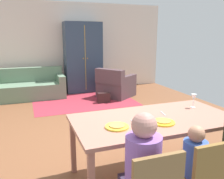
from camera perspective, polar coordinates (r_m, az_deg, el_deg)
ground_plane at (r=4.65m, az=-3.72°, el=-8.62°), size 6.41×6.44×0.02m
back_wall at (r=7.53m, az=-11.16°, el=10.06°), size 6.41×0.10×2.70m
dining_table at (r=2.83m, az=10.35°, el=-8.07°), size 1.92×0.98×0.76m
plate_near_man at (r=2.48m, az=1.20°, el=-9.04°), size 0.25×0.25×0.02m
pizza_near_man at (r=2.48m, az=1.21°, el=-8.72°), size 0.17×0.17×0.01m
plate_near_child at (r=2.66m, az=12.39°, el=-7.81°), size 0.25×0.25×0.02m
pizza_near_child at (r=2.66m, az=12.41°, el=-7.51°), size 0.17×0.17×0.01m
wine_glass at (r=3.30m, az=19.27°, el=-1.95°), size 0.07×0.07×0.19m
fork at (r=2.64m, az=5.53°, el=-7.91°), size 0.04×0.15×0.01m
knife at (r=2.98m, az=12.30°, el=-5.70°), size 0.05×0.17×0.01m
person_man at (r=2.16m, az=6.97°, el=-20.53°), size 0.30×0.40×1.11m
dining_chair_child at (r=2.31m, az=21.49°, el=-19.54°), size 0.43×0.43×0.87m
person_child at (r=2.45m, az=18.63°, el=-18.94°), size 0.22×0.29×0.92m
area_rug at (r=6.28m, az=-6.81°, el=-2.79°), size 2.60×1.80×0.01m
couch at (r=6.89m, az=-19.35°, el=0.51°), size 1.86×0.86×0.82m
armchair at (r=6.64m, az=0.81°, el=0.96°), size 1.20×1.19×0.82m
armoire at (r=7.26m, az=-7.05°, el=7.73°), size 1.10×0.59×2.10m
handbag at (r=6.09m, az=-2.06°, el=-1.99°), size 0.32×0.16×0.26m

